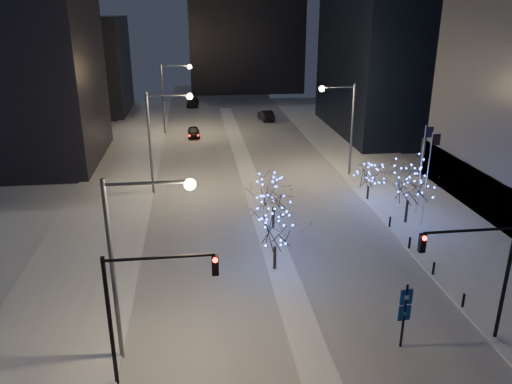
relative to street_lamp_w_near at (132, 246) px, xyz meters
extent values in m
plane|color=white|center=(8.94, -2.00, -6.50)|extent=(160.00, 160.00, 0.00)
cube|color=#B1B6C0|center=(8.94, 33.00, -6.49)|extent=(20.00, 130.00, 0.02)
cube|color=white|center=(8.94, 28.00, -6.42)|extent=(2.00, 80.00, 0.15)
cube|color=white|center=(23.94, 18.00, -6.42)|extent=(10.00, 90.00, 0.15)
cube|color=white|center=(-5.06, 18.00, -6.42)|extent=(8.00, 90.00, 0.15)
cube|color=black|center=(-17.06, 68.00, 1.50)|extent=(18.00, 16.00, 16.00)
cylinder|color=#595E66|center=(-1.06, 0.00, -1.50)|extent=(0.24, 0.24, 10.00)
cylinder|color=#595E66|center=(0.94, 0.00, 3.20)|extent=(4.00, 0.16, 0.16)
sphere|color=#F3BF79|center=(2.94, 0.00, 3.05)|extent=(0.56, 0.56, 0.56)
cylinder|color=#595E66|center=(-1.06, 25.00, -1.50)|extent=(0.24, 0.24, 10.00)
cylinder|color=#595E66|center=(0.94, 25.00, 3.20)|extent=(4.00, 0.16, 0.16)
sphere|color=#F3BF79|center=(2.94, 25.00, 3.05)|extent=(0.56, 0.56, 0.56)
cylinder|color=#595E66|center=(-1.06, 50.00, -1.50)|extent=(0.24, 0.24, 10.00)
cylinder|color=#595E66|center=(0.94, 50.00, 3.20)|extent=(4.00, 0.16, 0.16)
sphere|color=#F3BF79|center=(2.94, 50.00, 3.05)|extent=(0.56, 0.56, 0.56)
cylinder|color=#595E66|center=(19.94, 28.00, -1.50)|extent=(0.24, 0.24, 10.00)
cylinder|color=#595E66|center=(18.19, 28.00, 3.20)|extent=(3.50, 0.16, 0.16)
sphere|color=#F3BF79|center=(16.44, 28.00, 3.05)|extent=(0.56, 0.56, 0.56)
cylinder|color=black|center=(-1.06, -2.00, -3.00)|extent=(0.20, 0.20, 7.00)
cylinder|color=black|center=(1.44, -2.00, 0.30)|extent=(5.00, 0.14, 0.14)
cube|color=black|center=(3.94, -2.00, -0.25)|extent=(0.32, 0.28, 1.00)
sphere|color=#FF0C05|center=(3.94, -2.18, 0.10)|extent=(0.22, 0.22, 0.22)
cylinder|color=black|center=(19.44, -1.00, -3.00)|extent=(0.20, 0.20, 7.00)
cylinder|color=black|center=(16.94, -1.00, 0.30)|extent=(5.00, 0.14, 0.14)
cube|color=black|center=(14.44, -1.00, -0.25)|extent=(0.32, 0.28, 1.00)
sphere|color=#FF0C05|center=(14.44, -1.18, 0.10)|extent=(0.22, 0.22, 0.22)
cylinder|color=silver|center=(21.94, 14.00, -2.35)|extent=(0.10, 0.10, 8.00)
cube|color=black|center=(22.29, 14.00, 1.05)|extent=(0.70, 0.03, 0.90)
cylinder|color=silver|center=(22.54, 16.50, -2.35)|extent=(0.10, 0.10, 8.00)
cube|color=black|center=(22.89, 16.50, 1.05)|extent=(0.70, 0.03, 0.90)
cylinder|color=black|center=(19.14, 2.00, -5.90)|extent=(0.16, 0.16, 0.90)
cylinder|color=black|center=(19.14, 6.00, -5.90)|extent=(0.16, 0.16, 0.90)
cylinder|color=black|center=(19.14, 10.00, -5.90)|extent=(0.16, 0.16, 0.90)
cylinder|color=black|center=(19.14, 14.00, -5.90)|extent=(0.16, 0.16, 0.90)
imported|color=black|center=(3.12, 47.68, -5.78)|extent=(1.78, 4.24, 1.43)
imported|color=black|center=(15.01, 57.62, -5.69)|extent=(2.29, 5.08, 1.62)
imported|color=#222227|center=(3.15, 71.31, -5.74)|extent=(2.47, 5.33, 1.51)
cylinder|color=black|center=(8.44, 8.16, -5.50)|extent=(0.22, 0.22, 1.69)
cylinder|color=black|center=(9.44, 15.09, -5.46)|extent=(0.22, 0.22, 1.78)
cylinder|color=black|center=(20.85, 14.76, -5.36)|extent=(0.22, 0.22, 1.98)
cylinder|color=black|center=(19.44, 20.46, -5.70)|extent=(0.22, 0.22, 1.31)
cylinder|color=black|center=(13.94, -1.00, -4.57)|extent=(0.13, 0.13, 3.85)
cube|color=navy|center=(13.94, -1.00, -3.36)|extent=(0.69, 0.15, 0.88)
cube|color=navy|center=(13.94, -1.00, -4.35)|extent=(0.69, 0.15, 0.88)
camera|label=1|loc=(3.27, -22.47, 10.93)|focal=35.00mm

